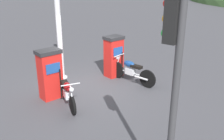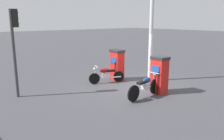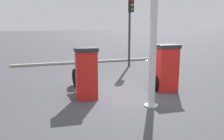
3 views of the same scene
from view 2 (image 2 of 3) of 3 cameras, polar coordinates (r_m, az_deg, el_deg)
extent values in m
plane|color=#424247|center=(11.25, 5.47, -4.07)|extent=(120.00, 120.00, 0.00)
cube|color=red|center=(12.17, 1.26, 0.96)|extent=(0.51, 0.71, 1.53)
cube|color=#1E478C|center=(11.96, 0.32, 2.40)|extent=(0.06, 0.48, 0.32)
cube|color=#262628|center=(12.03, 1.28, 4.81)|extent=(0.56, 0.78, 0.12)
cylinder|color=black|center=(11.89, 0.78, -0.44)|extent=(0.05, 0.05, 0.99)
cube|color=red|center=(10.24, 11.78, -1.54)|extent=(0.53, 0.66, 1.52)
cube|color=#1E478C|center=(9.98, 10.87, 0.10)|extent=(0.05, 0.45, 0.32)
cube|color=#262628|center=(10.08, 11.98, 2.98)|extent=(0.58, 0.73, 0.12)
cylinder|color=black|center=(9.96, 11.40, -3.26)|extent=(0.05, 0.05, 0.99)
cylinder|color=black|center=(11.54, -4.45, -2.17)|extent=(0.55, 0.27, 0.56)
cylinder|color=black|center=(11.93, 1.67, -1.65)|extent=(0.55, 0.27, 0.56)
cube|color=silver|center=(11.68, -1.58, -1.45)|extent=(0.41, 0.31, 0.24)
cylinder|color=silver|center=(11.71, -1.34, -1.67)|extent=(0.94, 0.39, 0.05)
ellipsoid|color=maroon|center=(11.59, -1.91, -0.14)|extent=(0.53, 0.37, 0.24)
cube|color=black|center=(11.70, -0.32, -0.16)|extent=(0.48, 0.34, 0.10)
cylinder|color=silver|center=(11.48, -4.28, -0.70)|extent=(0.26, 0.13, 0.57)
cylinder|color=silver|center=(11.43, -3.92, 0.89)|extent=(0.23, 0.54, 0.04)
sphere|color=silver|center=(11.43, -4.40, 0.26)|extent=(0.18, 0.18, 0.14)
cylinder|color=silver|center=(11.75, 0.97, -1.77)|extent=(0.54, 0.26, 0.07)
cylinder|color=black|center=(10.21, 10.66, -3.99)|extent=(0.67, 0.13, 0.67)
cylinder|color=black|center=(9.09, 5.44, -5.88)|extent=(0.67, 0.13, 0.67)
cube|color=silver|center=(9.65, 8.40, -4.25)|extent=(0.38, 0.23, 0.24)
cylinder|color=silver|center=(9.62, 8.22, -4.60)|extent=(1.09, 0.15, 0.05)
ellipsoid|color=navy|center=(9.63, 8.70, -2.57)|extent=(0.50, 0.26, 0.24)
cube|color=black|center=(9.37, 7.46, -3.14)|extent=(0.46, 0.24, 0.10)
cylinder|color=silver|center=(10.10, 10.60, -2.40)|extent=(0.26, 0.06, 0.57)
cylinder|color=silver|center=(9.96, 10.41, -0.71)|extent=(0.09, 0.56, 0.04)
sphere|color=silver|center=(10.07, 10.71, -1.28)|extent=(0.15, 0.15, 0.14)
cylinder|color=silver|center=(9.30, 5.66, -5.33)|extent=(0.55, 0.12, 0.07)
cylinder|color=#38383A|center=(10.09, -23.30, 3.58)|extent=(0.14, 0.14, 3.61)
cube|color=black|center=(10.06, -23.29, 11.86)|extent=(0.23, 0.27, 0.72)
sphere|color=red|center=(10.11, -22.87, 13.14)|extent=(0.17, 0.17, 0.15)
sphere|color=orange|center=(10.10, -22.76, 11.90)|extent=(0.17, 0.17, 0.15)
sphere|color=green|center=(10.10, -22.66, 10.65)|extent=(0.17, 0.17, 0.15)
cylinder|color=silver|center=(11.98, 9.74, 8.20)|extent=(0.20, 0.20, 4.67)
cylinder|color=silver|center=(12.36, 9.34, -2.56)|extent=(0.40, 0.40, 0.04)
camera|label=1|loc=(12.92, -37.28, 13.04)|focal=41.35mm
camera|label=3|loc=(15.93, 33.82, 7.62)|focal=39.59mm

